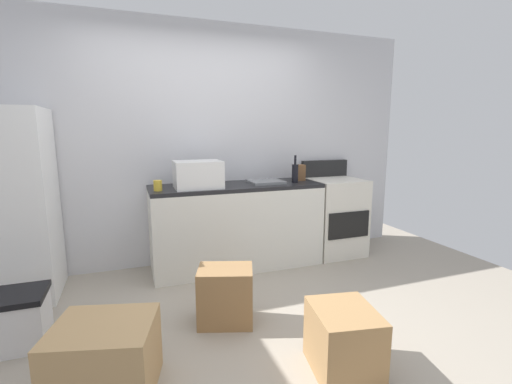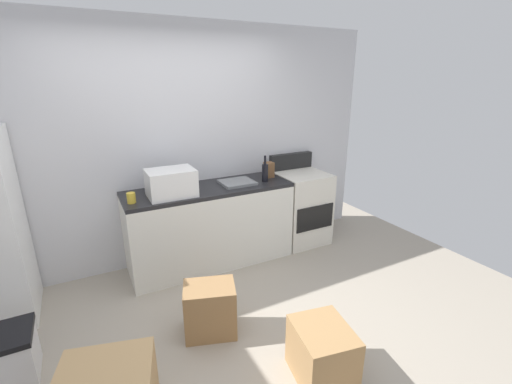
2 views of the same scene
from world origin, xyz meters
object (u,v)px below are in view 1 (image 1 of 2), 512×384
Objects in this scene: microwave at (198,175)px; cardboard_box_large at (226,295)px; wine_bottle at (295,173)px; coffee_mug at (158,186)px; refrigerator at (9,206)px; cardboard_box_medium at (343,340)px; cardboard_box_small at (105,359)px; stove_oven at (334,215)px; knife_block at (300,173)px; storage_bin at (11,320)px.

microwave is 1.05× the size of cardboard_box_large.
wine_bottle is 1.46m from coffee_mug.
refrigerator is 2.90m from cardboard_box_medium.
cardboard_box_small is at bearing -119.09° from microwave.
cardboard_box_large is at bearing -32.62° from refrigerator.
stove_oven is 2.39× the size of microwave.
coffee_mug reaches higher than cardboard_box_large.
cardboard_box_small is (-0.83, -1.49, -0.83)m from microwave.
knife_block is 2.19m from cardboard_box_medium.
cardboard_box_medium is at bearing -108.95° from knife_block.
microwave is 1.00× the size of storage_bin.
wine_bottle is at bearing -133.36° from knife_block.
stove_oven reaches higher than coffee_mug.
coffee_mug is at bearing 73.30° from cardboard_box_small.
cardboard_box_large is at bearing 30.62° from cardboard_box_small.
stove_oven is 2.51× the size of cardboard_box_large.
refrigerator is 1.84m from cardboard_box_small.
cardboard_box_medium is (-1.11, -1.89, -0.26)m from stove_oven.
knife_block is at bearing 46.64° from wine_bottle.
knife_block is at bearing 6.57° from microwave.
wine_bottle is 2.55m from cardboard_box_small.
stove_oven is 11.00× the size of coffee_mug.
microwave is 1.29m from cardboard_box_large.
microwave is at bearing -179.73° from wine_bottle.
refrigerator is 3.79× the size of cardboard_box_large.
refrigerator is 2.83m from knife_block.
microwave is 1.87m from storage_bin.
stove_oven is 0.69m from knife_block.
coffee_mug is at bearing -3.16° from refrigerator.
cardboard_box_medium is at bearing -40.33° from refrigerator.
microwave is at bearing 89.98° from cardboard_box_large.
cardboard_box_large is 1.48m from storage_bin.
cardboard_box_small is 1.18× the size of storage_bin.
microwave reaches higher than coffee_mug.
microwave reaches higher than storage_bin.
refrigerator is 1.51× the size of stove_oven.
stove_oven is 0.80m from wine_bottle.
refrigerator is 2.70m from wine_bottle.
knife_block is at bearing 174.56° from stove_oven.
coffee_mug is 0.23× the size of cardboard_box_large.
refrigerator is at bearing 178.61° from microwave.
refrigerator reaches higher than storage_bin.
storage_bin is at bearing 153.61° from cardboard_box_medium.
microwave is at bearing -173.43° from knife_block.
cardboard_box_medium is at bearing -106.65° from wine_bottle.
cardboard_box_large is 0.97m from cardboard_box_small.
refrigerator is 3.80× the size of cardboard_box_medium.
microwave is 1.20m from knife_block.
storage_bin is (-3.11, -0.90, -0.27)m from stove_oven.
stove_oven reaches higher than knife_block.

